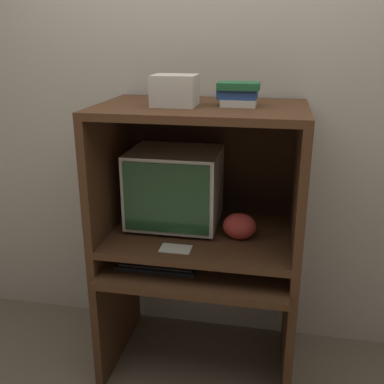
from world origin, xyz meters
TOP-DOWN VIEW (x-y plane):
  - wall_back at (0.00, 0.71)m, footprint 6.00×0.06m
  - desk_base at (0.00, 0.28)m, footprint 0.98×0.70m
  - desk_monitor_shelf at (0.00, 0.32)m, footprint 0.98×0.65m
  - hutch_upper at (0.00, 0.36)m, footprint 0.98×0.65m
  - crt_monitor at (-0.15, 0.40)m, footprint 0.46×0.39m
  - keyboard at (-0.19, 0.16)m, footprint 0.40×0.15m
  - mouse at (0.07, 0.17)m, footprint 0.06×0.04m
  - snack_bag at (0.20, 0.29)m, footprint 0.16×0.12m
  - book_stack at (0.17, 0.33)m, footprint 0.19×0.15m
  - paper_card at (-0.08, 0.11)m, footprint 0.15×0.10m
  - storage_box at (-0.12, 0.27)m, footprint 0.20×0.17m

SIDE VIEW (x-z plane):
  - desk_base at x=0.00m, z-range 0.09..0.75m
  - keyboard at x=-0.19m, z-range 0.66..0.68m
  - mouse at x=0.07m, z-range 0.66..0.69m
  - desk_monitor_shelf at x=0.00m, z-range 0.70..0.83m
  - paper_card at x=-0.08m, z-range 0.79..0.79m
  - snack_bag at x=0.20m, z-range 0.79..0.92m
  - crt_monitor at x=-0.15m, z-range 0.80..1.20m
  - hutch_upper at x=0.00m, z-range 0.90..1.54m
  - wall_back at x=0.00m, z-range 0.00..2.60m
  - book_stack at x=0.17m, z-range 1.44..1.55m
  - storage_box at x=-0.12m, z-range 1.44..1.58m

